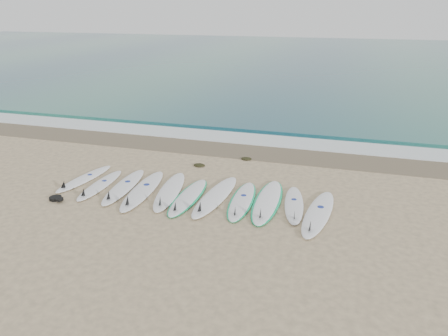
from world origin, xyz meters
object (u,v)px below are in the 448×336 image
(surfboard_5, at_px, (188,197))
(surfboard_10, at_px, (318,214))
(leash_coil, at_px, (56,198))
(surfboard_0, at_px, (83,179))

(surfboard_5, distance_m, surfboard_10, 3.38)
(surfboard_5, xyz_separation_m, leash_coil, (-3.27, -1.07, 0.00))
(surfboard_5, height_order, surfboard_10, surfboard_10)
(surfboard_0, height_order, surfboard_5, surfboard_5)
(surfboard_5, relative_size, leash_coil, 5.51)
(leash_coil, bearing_deg, surfboard_5, 18.08)
(surfboard_5, relative_size, surfboard_10, 0.90)
(surfboard_0, bearing_deg, surfboard_5, 1.22)
(leash_coil, bearing_deg, surfboard_10, 8.84)
(surfboard_5, height_order, leash_coil, surfboard_5)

